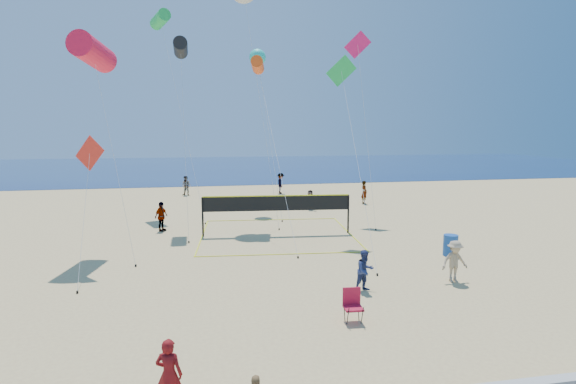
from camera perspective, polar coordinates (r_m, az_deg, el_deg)
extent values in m
plane|color=#D0B875|center=(12.78, 2.86, -20.21)|extent=(120.00, 120.00, 0.00)
cube|color=navy|center=(73.24, -8.57, 3.21)|extent=(140.00, 50.00, 0.03)
imported|color=maroon|center=(10.72, -14.86, -21.50)|extent=(0.68, 0.54, 1.62)
imported|color=navy|center=(17.30, 9.75, -9.80)|extent=(0.90, 0.79, 1.57)
imported|color=tan|center=(19.17, 20.40, -8.26)|extent=(1.10, 0.65, 1.68)
imported|color=gray|center=(27.74, -15.80, -3.01)|extent=(0.94, 1.09, 1.76)
imported|color=gray|center=(33.82, 2.82, -1.00)|extent=(1.16, 1.39, 1.49)
imported|color=gray|center=(36.96, 9.65, -0.04)|extent=(0.51, 0.72, 1.88)
imported|color=gray|center=(42.03, -12.80, 0.78)|extent=(1.07, 0.97, 1.79)
imported|color=gray|center=(42.32, -0.93, 1.12)|extent=(0.83, 1.31, 1.93)
cube|color=#B31430|center=(14.68, 8.29, -14.39)|extent=(0.60, 0.56, 0.06)
cube|color=#B31430|center=(14.77, 8.07, -12.94)|extent=(0.57, 0.09, 0.57)
cylinder|color=black|center=(14.52, 7.59, -15.52)|extent=(0.04, 0.29, 0.74)
cylinder|color=black|center=(14.89, 7.17, -14.90)|extent=(0.04, 0.29, 0.74)
cylinder|color=black|center=(14.64, 9.39, -15.37)|extent=(0.04, 0.29, 0.74)
cylinder|color=black|center=(15.00, 8.92, -14.75)|extent=(0.04, 0.29, 0.74)
cylinder|color=#174798|center=(23.04, 19.93, -6.38)|extent=(0.84, 0.84, 1.02)
cylinder|color=black|center=(25.81, -10.78, -3.13)|extent=(0.10, 0.10, 2.24)
cylinder|color=black|center=(26.43, 7.66, -2.80)|extent=(0.10, 0.10, 2.24)
cube|color=black|center=(25.66, -1.46, -1.47)|extent=(8.36, 0.73, 0.84)
cube|color=#FAFF1A|center=(25.59, -1.46, -0.48)|extent=(8.36, 0.74, 0.06)
cube|color=#FAFF1A|center=(21.97, -0.60, -7.92)|extent=(8.56, 0.78, 0.02)
cube|color=#FAFF1A|center=(30.10, -2.06, -3.55)|extent=(8.56, 0.78, 0.02)
cylinder|color=red|center=(24.56, -23.54, 15.95)|extent=(1.80, 3.17, 1.63)
cylinder|color=silver|center=(22.33, -21.30, 4.48)|extent=(2.07, 3.64, 9.66)
cylinder|color=black|center=(21.21, -18.77, -8.83)|extent=(0.08, 0.08, 0.10)
cylinder|color=black|center=(29.06, -13.48, 17.39)|extent=(0.88, 2.01, 1.09)
cylinder|color=silver|center=(26.30, -13.01, 6.56)|extent=(0.31, 4.71, 10.84)
cylinder|color=black|center=(24.68, -12.47, -6.23)|extent=(0.08, 0.08, 0.10)
cylinder|color=#EE4F14|center=(28.65, -3.89, 15.79)|extent=(1.05, 1.87, 0.97)
cylinder|color=silver|center=(24.44, -1.65, 5.54)|extent=(0.86, 8.14, 9.88)
cylinder|color=black|center=(21.36, 1.27, -8.28)|extent=(0.08, 0.08, 0.10)
cube|color=red|center=(21.27, -23.87, 4.52)|extent=(1.39, 0.80, 1.56)
cylinder|color=silver|center=(19.80, -24.48, -2.95)|extent=(0.12, 3.61, 4.96)
cylinder|color=black|center=(18.72, -25.19, -11.44)|extent=(0.08, 0.08, 0.10)
cube|color=green|center=(25.50, 6.78, 15.03)|extent=(1.72, 0.28, 1.70)
cylinder|color=silver|center=(21.84, 8.74, 4.18)|extent=(0.56, 7.23, 9.14)
cylinder|color=black|center=(19.28, 11.28, -10.26)|extent=(0.08, 0.08, 0.10)
cube|color=#EA1966|center=(31.81, 8.83, 17.99)|extent=(1.76, 0.48, 1.79)
cylinder|color=silver|center=(29.10, 9.91, 7.47)|extent=(0.25, 4.66, 11.56)
cylinder|color=black|center=(27.55, 11.09, -4.70)|extent=(0.08, 0.08, 0.10)
cylinder|color=silver|center=(28.43, -3.49, 10.93)|extent=(1.61, 4.17, 14.89)
cylinder|color=black|center=(27.13, -1.13, -4.75)|extent=(0.08, 0.08, 0.10)
sphere|color=#22D4BE|center=(34.71, -3.89, 16.70)|extent=(1.37, 1.37, 1.22)
cylinder|color=silver|center=(31.59, -2.41, 7.33)|extent=(0.87, 5.62, 11.25)
cylinder|color=black|center=(29.50, -0.74, -3.70)|extent=(0.08, 0.08, 0.10)
cylinder|color=green|center=(35.47, -15.92, 20.34)|extent=(1.67, 2.33, 1.17)
cylinder|color=silver|center=(31.62, -13.36, 9.39)|extent=(2.81, 5.87, 13.75)
cylinder|color=black|center=(29.27, -10.45, -3.93)|extent=(0.08, 0.08, 0.10)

